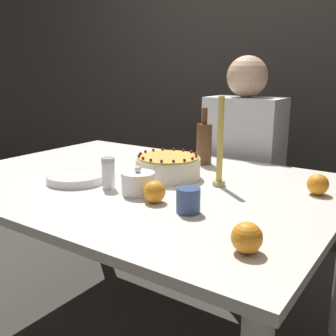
{
  "coord_description": "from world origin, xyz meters",
  "views": [
    {
      "loc": [
        0.98,
        -1.2,
        1.17
      ],
      "look_at": [
        0.09,
        0.09,
        0.77
      ],
      "focal_mm": 42.0,
      "sensor_mm": 36.0,
      "label": 1
    }
  ],
  "objects": [
    {
      "name": "person_man_blue_shirt",
      "position": [
        0.12,
        0.77,
        0.54
      ],
      "size": [
        0.4,
        0.34,
        1.24
      ],
      "rotation": [
        0.0,
        0.0,
        3.14
      ],
      "color": "#595960",
      "rests_on": "ground_plane"
    },
    {
      "name": "candle",
      "position": [
        0.31,
        0.11,
        0.87
      ],
      "size": [
        0.05,
        0.05,
        0.34
      ],
      "color": "tan",
      "rests_on": "dining_table"
    },
    {
      "name": "wall_behind",
      "position": [
        0.0,
        1.4,
        1.3
      ],
      "size": [
        8.0,
        0.05,
        2.6
      ],
      "color": "#38332D",
      "rests_on": "ground_plane"
    },
    {
      "name": "plate_stack",
      "position": [
        -0.18,
        -0.16,
        0.75
      ],
      "size": [
        0.24,
        0.24,
        0.03
      ],
      "color": "white",
      "rests_on": "dining_table"
    },
    {
      "name": "cake",
      "position": [
        0.09,
        0.09,
        0.78
      ],
      "size": [
        0.27,
        0.27,
        0.1
      ],
      "color": "#EFE5CC",
      "rests_on": "dining_table"
    },
    {
      "name": "dining_table",
      "position": [
        0.0,
        0.0,
        0.64
      ],
      "size": [
        1.57,
        1.13,
        0.73
      ],
      "color": "beige",
      "rests_on": "ground_plane"
    },
    {
      "name": "orange_fruit_0",
      "position": [
        0.65,
        0.21,
        0.77
      ],
      "size": [
        0.08,
        0.08,
        0.08
      ],
      "color": "orange",
      "rests_on": "dining_table"
    },
    {
      "name": "bottle",
      "position": [
        0.09,
        0.39,
        0.83
      ],
      "size": [
        0.07,
        0.07,
        0.26
      ],
      "color": "brown",
      "rests_on": "dining_table"
    },
    {
      "name": "sugar_shaker",
      "position": [
        -0.01,
        -0.16,
        0.79
      ],
      "size": [
        0.05,
        0.05,
        0.12
      ],
      "color": "white",
      "rests_on": "dining_table"
    },
    {
      "name": "ground_plane",
      "position": [
        0.0,
        0.0,
        0.0
      ],
      "size": [
        12.0,
        12.0,
        0.0
      ],
      "primitive_type": "plane",
      "color": "#3D3833"
    },
    {
      "name": "orange_fruit_2",
      "position": [
        0.63,
        -0.36,
        0.77
      ],
      "size": [
        0.08,
        0.08,
        0.08
      ],
      "color": "orange",
      "rests_on": "dining_table"
    },
    {
      "name": "orange_fruit_1",
      "position": [
        0.23,
        -0.19,
        0.77
      ],
      "size": [
        0.08,
        0.08,
        0.08
      ],
      "color": "orange",
      "rests_on": "dining_table"
    },
    {
      "name": "sugar_bowl",
      "position": [
        0.12,
        -0.15,
        0.77
      ],
      "size": [
        0.12,
        0.12,
        0.1
      ],
      "color": "white",
      "rests_on": "dining_table"
    },
    {
      "name": "cup",
      "position": [
        0.37,
        -0.21,
        0.77
      ],
      "size": [
        0.08,
        0.08,
        0.08
      ],
      "color": "#384C7F",
      "rests_on": "dining_table"
    }
  ]
}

